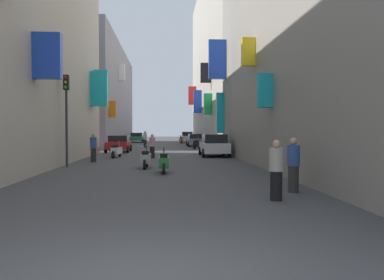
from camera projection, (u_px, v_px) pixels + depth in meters
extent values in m
plane|color=#424244|center=(161.00, 151.00, 34.79)|extent=(140.00, 140.00, 0.00)
cube|color=blue|center=(47.00, 56.00, 15.78)|extent=(1.11, 0.45, 1.85)
cube|color=#19B2BF|center=(101.00, 81.00, 29.34)|extent=(1.04, 0.56, 1.69)
cube|color=#19B2BF|center=(99.00, 89.00, 28.09)|extent=(1.19, 0.59, 2.47)
cube|color=gray|center=(99.00, 96.00, 49.36)|extent=(6.00, 29.32, 12.21)
cube|color=orange|center=(112.00, 109.00, 37.15)|extent=(0.67, 0.46, 1.57)
cube|color=white|center=(122.00, 73.00, 45.60)|extent=(0.66, 0.64, 1.92)
cube|color=yellow|center=(248.00, 52.00, 20.27)|extent=(0.71, 0.35, 1.46)
cube|color=#19B2BF|center=(265.00, 91.00, 17.20)|extent=(0.60, 0.52, 1.49)
cube|color=gray|center=(266.00, 18.00, 29.70)|extent=(6.00, 4.25, 20.77)
cube|color=blue|center=(217.00, 60.00, 29.85)|extent=(1.34, 0.48, 2.98)
cube|color=#19B2BF|center=(220.00, 113.00, 30.93)|extent=(0.61, 0.50, 3.20)
cube|color=#B2A899|center=(227.00, 61.00, 48.40)|extent=(6.00, 33.27, 20.77)
cube|color=green|center=(208.00, 104.00, 38.74)|extent=(0.81, 0.56, 2.11)
cube|color=black|center=(206.00, 73.00, 39.44)|extent=(1.06, 0.50, 1.97)
cube|color=red|center=(192.00, 96.00, 58.03)|extent=(1.17, 0.39, 2.72)
cube|color=blue|center=(198.00, 102.00, 49.60)|extent=(1.00, 0.37, 2.89)
cube|color=#236638|center=(137.00, 138.00, 56.88)|extent=(1.84, 4.41, 0.60)
cube|color=black|center=(137.00, 135.00, 57.08)|extent=(1.62, 2.47, 0.53)
cylinder|color=black|center=(142.00, 141.00, 55.50)|extent=(0.18, 0.60, 0.60)
cylinder|color=black|center=(129.00, 141.00, 55.37)|extent=(0.18, 0.60, 0.60)
cylinder|color=black|center=(144.00, 140.00, 58.40)|extent=(0.18, 0.60, 0.60)
cylinder|color=black|center=(131.00, 140.00, 58.27)|extent=(0.18, 0.60, 0.60)
cube|color=#B21E1E|center=(119.00, 145.00, 32.87)|extent=(1.76, 4.11, 0.58)
cube|color=black|center=(119.00, 138.00, 33.06)|extent=(1.55, 2.30, 0.52)
cylinder|color=black|center=(128.00, 149.00, 31.59)|extent=(0.18, 0.60, 0.60)
cylinder|color=black|center=(106.00, 149.00, 31.46)|extent=(0.18, 0.60, 0.60)
cylinder|color=black|center=(131.00, 148.00, 34.29)|extent=(0.18, 0.60, 0.60)
cylinder|color=black|center=(110.00, 148.00, 34.17)|extent=(0.18, 0.60, 0.60)
cube|color=white|center=(214.00, 147.00, 27.57)|extent=(1.75, 3.92, 0.67)
cube|color=black|center=(214.00, 139.00, 27.36)|extent=(1.54, 2.20, 0.59)
cylinder|color=black|center=(200.00, 151.00, 28.81)|extent=(0.18, 0.60, 0.60)
cylinder|color=black|center=(224.00, 151.00, 28.93)|extent=(0.18, 0.60, 0.60)
cylinder|color=black|center=(204.00, 153.00, 26.23)|extent=(0.18, 0.60, 0.60)
cylinder|color=black|center=(229.00, 153.00, 26.35)|extent=(0.18, 0.60, 0.60)
cube|color=slate|center=(195.00, 141.00, 44.09)|extent=(1.72, 4.47, 0.59)
cube|color=black|center=(196.00, 136.00, 43.85)|extent=(1.52, 2.50, 0.51)
cylinder|color=black|center=(187.00, 143.00, 45.50)|extent=(0.18, 0.60, 0.60)
cylinder|color=black|center=(202.00, 143.00, 45.63)|extent=(0.18, 0.60, 0.60)
cylinder|color=black|center=(189.00, 144.00, 42.56)|extent=(0.18, 0.60, 0.60)
cylinder|color=black|center=(204.00, 144.00, 42.68)|extent=(0.18, 0.60, 0.60)
cube|color=#B7B7BC|center=(187.00, 138.00, 57.70)|extent=(1.71, 3.93, 0.68)
cube|color=black|center=(187.00, 134.00, 57.49)|extent=(1.50, 2.20, 0.58)
cylinder|color=black|center=(181.00, 140.00, 58.94)|extent=(0.18, 0.60, 0.60)
cylinder|color=black|center=(192.00, 140.00, 59.06)|extent=(0.18, 0.60, 0.60)
cylinder|color=black|center=(182.00, 141.00, 56.36)|extent=(0.18, 0.60, 0.60)
cylinder|color=black|center=(193.00, 140.00, 56.48)|extent=(0.18, 0.60, 0.60)
cube|color=orange|center=(181.00, 140.00, 52.99)|extent=(0.57, 1.26, 0.45)
cube|color=black|center=(181.00, 138.00, 52.75)|extent=(0.38, 0.59, 0.16)
cylinder|color=#4C4C51|center=(180.00, 138.00, 53.57)|extent=(0.09, 0.28, 0.68)
cylinder|color=black|center=(180.00, 141.00, 53.74)|extent=(0.15, 0.49, 0.48)
cylinder|color=black|center=(182.00, 142.00, 52.24)|extent=(0.15, 0.49, 0.48)
cube|color=#ADADB2|center=(146.00, 159.00, 19.10)|extent=(0.48, 1.16, 0.45)
cube|color=black|center=(145.00, 153.00, 18.88)|extent=(0.34, 0.57, 0.16)
cylinder|color=#4C4C51|center=(147.00, 151.00, 19.67)|extent=(0.07, 0.28, 0.68)
cylinder|color=black|center=(147.00, 162.00, 19.82)|extent=(0.12, 0.48, 0.48)
cylinder|color=black|center=(145.00, 165.00, 18.40)|extent=(0.12, 0.48, 0.48)
cube|color=black|center=(197.00, 144.00, 38.20)|extent=(0.87, 1.28, 0.45)
cube|color=black|center=(196.00, 141.00, 37.98)|extent=(0.51, 0.64, 0.16)
cylinder|color=#4C4C51|center=(199.00, 141.00, 38.76)|extent=(0.16, 0.28, 0.68)
cylinder|color=black|center=(199.00, 146.00, 38.91)|extent=(0.28, 0.48, 0.48)
cylinder|color=black|center=(195.00, 147.00, 37.49)|extent=(0.28, 0.48, 0.48)
cube|color=silver|center=(117.00, 151.00, 26.34)|extent=(0.66, 1.24, 0.45)
cube|color=black|center=(115.00, 146.00, 26.12)|extent=(0.42, 0.61, 0.16)
cylinder|color=#4C4C51|center=(119.00, 146.00, 26.92)|extent=(0.11, 0.28, 0.68)
cylinder|color=black|center=(120.00, 153.00, 27.08)|extent=(0.19, 0.49, 0.48)
cylinder|color=black|center=(113.00, 155.00, 25.62)|extent=(0.19, 0.49, 0.48)
cube|color=red|center=(192.00, 140.00, 51.64)|extent=(0.45, 1.11, 0.45)
cube|color=black|center=(192.00, 138.00, 51.42)|extent=(0.33, 0.56, 0.16)
cylinder|color=#4C4C51|center=(191.00, 138.00, 52.18)|extent=(0.06, 0.27, 0.68)
cylinder|color=black|center=(191.00, 142.00, 52.33)|extent=(0.10, 0.48, 0.48)
cylinder|color=black|center=(192.00, 142.00, 50.95)|extent=(0.10, 0.48, 0.48)
cube|color=#287F3D|center=(164.00, 162.00, 17.01)|extent=(0.44, 1.05, 0.45)
cube|color=black|center=(164.00, 156.00, 16.80)|extent=(0.32, 0.56, 0.16)
cylinder|color=#4C4C51|center=(164.00, 154.00, 17.52)|extent=(0.06, 0.27, 0.68)
cylinder|color=black|center=(164.00, 166.00, 17.67)|extent=(0.10, 0.48, 0.48)
cylinder|color=black|center=(164.00, 169.00, 16.36)|extent=(0.10, 0.48, 0.48)
cylinder|color=black|center=(276.00, 186.00, 10.42)|extent=(0.45, 0.45, 0.79)
cylinder|color=#B2AD9E|center=(276.00, 160.00, 10.40)|extent=(0.54, 0.54, 0.62)
sphere|color=tan|center=(276.00, 144.00, 10.39)|extent=(0.21, 0.21, 0.21)
cylinder|color=#252525|center=(93.00, 155.00, 22.70)|extent=(0.42, 0.42, 0.81)
cylinder|color=#335199|center=(93.00, 143.00, 22.68)|extent=(0.50, 0.50, 0.64)
sphere|color=tan|center=(93.00, 135.00, 22.67)|extent=(0.22, 0.22, 0.22)
cylinder|color=#292929|center=(145.00, 144.00, 40.76)|extent=(0.35, 0.35, 0.84)
cylinder|color=#B2AD9E|center=(145.00, 136.00, 40.74)|extent=(0.41, 0.41, 0.67)
sphere|color=tan|center=(145.00, 132.00, 40.72)|extent=(0.23, 0.23, 0.23)
cylinder|color=#313131|center=(293.00, 179.00, 11.76)|extent=(0.42, 0.42, 0.80)
cylinder|color=#335199|center=(293.00, 155.00, 11.74)|extent=(0.50, 0.50, 0.63)
sphere|color=tan|center=(294.00, 141.00, 11.73)|extent=(0.22, 0.22, 0.22)
cylinder|color=black|center=(152.00, 152.00, 25.89)|extent=(0.40, 0.40, 0.77)
cylinder|color=pink|center=(152.00, 142.00, 25.87)|extent=(0.48, 0.48, 0.61)
sphere|color=tan|center=(152.00, 136.00, 25.86)|extent=(0.21, 0.21, 0.21)
cylinder|color=#2D2D2D|center=(67.00, 129.00, 19.59)|extent=(0.12, 0.12, 3.88)
cube|color=black|center=(66.00, 82.00, 19.53)|extent=(0.26, 0.26, 0.75)
sphere|color=red|center=(65.00, 77.00, 19.38)|extent=(0.14, 0.14, 0.14)
sphere|color=orange|center=(65.00, 82.00, 19.39)|extent=(0.14, 0.14, 0.14)
sphere|color=green|center=(66.00, 87.00, 19.40)|extent=(0.14, 0.14, 0.14)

